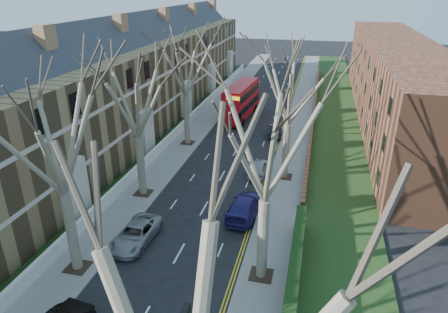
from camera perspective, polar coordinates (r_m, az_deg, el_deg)
The scene contains 16 objects.
pavement_left at distance 55.07m, azimuth -1.87°, elevation 6.06°, with size 3.00×102.00×0.12m, color slate.
pavement_right at distance 53.28m, azimuth 10.72°, elevation 5.04°, with size 3.00×102.00×0.12m, color slate.
terrace_left at distance 49.08m, azimuth -13.27°, elevation 9.89°, with size 9.70×78.00×13.60m.
flats_right at distance 56.60m, azimuth 23.19°, elevation 9.83°, with size 13.97×54.00×10.00m.
front_wall_left at distance 48.15m, azimuth -6.31°, elevation 4.01°, with size 0.30×78.00×1.00m.
grass_verge_right at distance 53.26m, azimuth 15.57°, elevation 4.67°, with size 6.00×102.00×0.06m.
tree_left_mid at distance 23.45m, azimuth -23.33°, elevation 3.97°, with size 10.50×10.50×14.71m.
tree_left_far at distance 31.72m, azimuth -12.76°, elevation 9.49°, with size 10.15×10.15×14.22m.
tree_left_dist at distance 42.51m, azimuth -5.68°, elevation 13.88°, with size 10.50×10.50×14.71m.
tree_right_mid at distance 20.97m, azimuth 6.28°, elevation 3.63°, with size 10.50×10.50×14.71m.
tree_right_far at distance 34.47m, azimuth 9.49°, elevation 10.86°, with size 10.15×10.15×14.22m.
double_decker_bus at distance 53.45m, azimuth 2.48°, elevation 7.83°, with size 3.28×10.52×4.36m.
car_left_far at distance 28.82m, azimuth -12.46°, elevation -10.75°, with size 2.24×4.85×1.35m, color gray.
car_right_near at distance 31.15m, azimuth 3.01°, elevation -7.11°, with size 2.16×5.32×1.54m, color navy.
car_right_mid at distance 37.68m, azimuth 4.99°, elevation -1.57°, with size 1.63×4.05×1.38m, color #979A9F.
car_right_far at distance 47.44m, azimuth 7.29°, elevation 3.73°, with size 1.45×4.15×1.37m, color black.
Camera 1 is at (8.09, -11.58, 16.68)m, focal length 32.00 mm.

